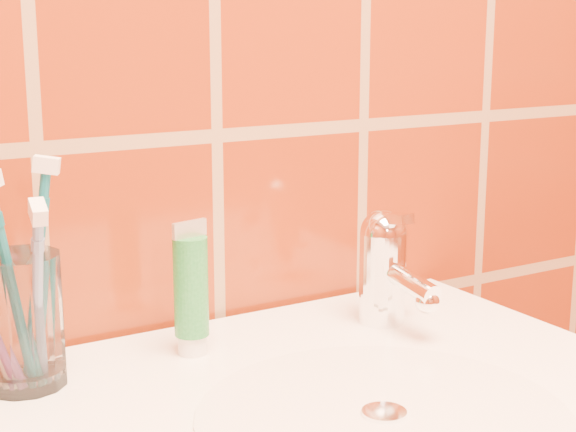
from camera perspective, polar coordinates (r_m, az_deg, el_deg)
glass_tumbler at (r=0.79m, az=-16.84°, el=-6.49°), size 0.08×0.08×0.12m
toothpaste_tube at (r=0.83m, az=-6.28°, el=-4.93°), size 0.04×0.03×0.13m
faucet at (r=0.91m, az=6.32°, el=-3.08°), size 0.05×0.11×0.12m
toothbrush_0 at (r=0.76m, az=-17.41°, el=-4.29°), size 0.10×0.09×0.20m
toothbrush_1 at (r=0.78m, az=-15.93°, el=-3.49°), size 0.08×0.07×0.21m
toothbrush_2 at (r=0.75m, az=-15.89°, el=-5.19°), size 0.04×0.15×0.20m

